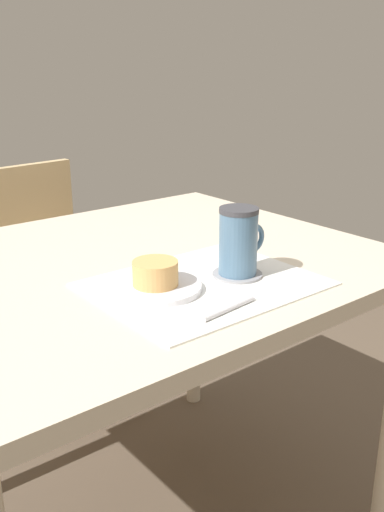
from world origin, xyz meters
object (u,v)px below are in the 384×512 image
Objects in this scene: pastry_plate at (156,287)px; coffee_mug at (239,241)px; wooden_chair at (47,274)px; dining_table at (134,294)px; pastry at (155,273)px.

pastry_plate is 1.28× the size of coffee_mug.
wooden_chair is 1.06m from coffee_mug.
coffee_mug is at bearing -63.95° from dining_table.
wooden_chair is 9.55× the size of pastry.
pastry_plate is at bearing 0.00° from pastry.
pastry_plate is 0.19m from coffee_mug.
wooden_chair is at bearing 88.63° from coffee_mug.
pastry_plate is at bearing 72.01° from wooden_chair.
pastry_plate is at bearing -110.60° from dining_table.
wooden_chair reaches higher than pastry.
pastry is at bearing 167.46° from coffee_mug.
wooden_chair is 6.05× the size of coffee_mug.
wooden_chair is at bearing 78.06° from pastry_plate.
wooden_chair is (0.13, 0.77, -0.21)m from dining_table.
dining_table is at bearing 116.05° from coffee_mug.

